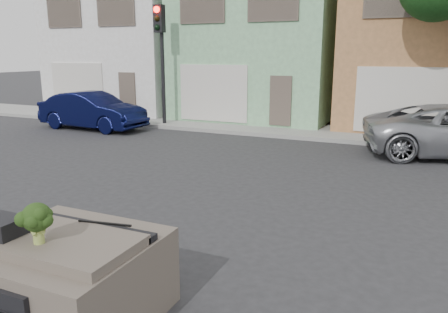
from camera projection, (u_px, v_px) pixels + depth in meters
The scene contains 11 objects.
ground_plane at pixel (190, 229), 7.96m from camera, with size 120.00×120.00×0.00m, color #303033.
sidewalk at pixel (317, 132), 17.26m from camera, with size 40.00×3.00×0.15m, color gray.
townhouse_white at pixel (140, 41), 24.35m from camera, with size 7.20×8.20×7.55m, color white.
townhouse_mint at pixel (268, 39), 21.35m from camera, with size 7.20×8.20×7.55m, color #8BC692.
townhouse_tan at pixel (437, 37), 18.35m from camera, with size 7.20×8.20×7.55m, color #B37B4B.
navy_sedan at pixel (94, 129), 18.43m from camera, with size 1.64×4.70×1.55m, color black.
traffic_signal at pixel (161, 67), 18.40m from camera, with size 0.40×0.40×5.10m, color black.
car_dashboard at pixel (68, 276), 5.17m from camera, with size 2.00×1.80×1.12m, color #63584D.
instrument_hump at pixel (1, 226), 4.94m from camera, with size 0.48×0.38×0.20m, color black.
wiper_arm at pixel (105, 223), 5.27m from camera, with size 0.70×0.03×0.02m, color black.
broccoli at pixel (37, 223), 4.69m from camera, with size 0.38×0.38×0.47m, color #1D3210.
Camera 1 is at (3.63, -6.53, 3.13)m, focal length 35.00 mm.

